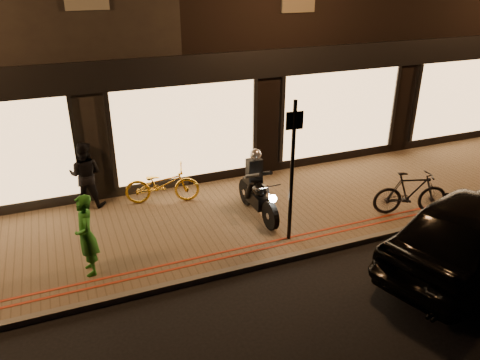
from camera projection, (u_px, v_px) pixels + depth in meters
name	position (u px, v px, depth m)	size (l,w,h in m)	color
ground	(247.00, 272.00, 9.04)	(90.00, 90.00, 0.00)	black
sidewalk	(213.00, 222.00, 10.70)	(50.00, 4.00, 0.12)	brown
kerb_stone	(246.00, 268.00, 9.06)	(50.00, 0.14, 0.12)	#59544C
red_kerb_lines	(237.00, 252.00, 9.46)	(50.00, 0.26, 0.01)	maroon
building_row	(139.00, 6.00, 14.87)	(48.00, 10.11, 8.50)	black
motorcycle	(257.00, 191.00, 10.64)	(0.60, 1.94, 1.59)	black
sign_post	(292.00, 165.00, 9.25)	(0.35, 0.09, 3.00)	black
bicycle_gold	(162.00, 184.00, 11.30)	(0.62, 1.79, 0.94)	gold
bicycle_dark	(411.00, 193.00, 10.75)	(0.49, 1.74, 1.04)	black
person_green	(86.00, 235.00, 8.53)	(0.58, 0.38, 1.59)	#20691C
person_dark	(85.00, 175.00, 11.00)	(0.78, 0.61, 1.61)	black
parked_car	(476.00, 230.00, 8.92)	(1.87, 4.66, 1.59)	black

